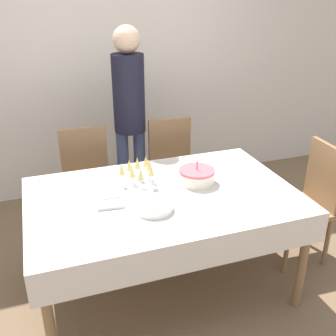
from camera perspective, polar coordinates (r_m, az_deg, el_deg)
The scene contains 14 objects.
ground_plane at distance 3.08m, azimuth -0.66°, elevation -16.52°, with size 12.00×12.00×0.00m, color brown.
wall_back at distance 4.11m, azimuth -8.97°, elevation 14.83°, with size 8.00×0.05×2.70m.
dining_table at distance 2.69m, azimuth -0.73°, elevation -5.69°, with size 1.79×1.14×0.77m.
dining_chair_far_left at distance 3.45m, azimuth -11.63°, elevation -1.68°, with size 0.44×0.44×0.96m.
dining_chair_far_right at distance 3.61m, azimuth 0.77°, elevation 0.10°, with size 0.43×0.43×0.96m.
dining_chair_right_end at distance 3.29m, azimuth 19.78°, elevation -4.05°, with size 0.44×0.44×0.96m.
birthday_cake at distance 2.78m, azimuth 4.19°, elevation -1.15°, with size 0.25×0.25×0.17m.
champagne_tray at distance 2.73m, azimuth -4.28°, elevation -0.69°, with size 0.31×0.31×0.18m.
plate_stack_main at distance 2.45m, azimuth -2.15°, elevation -5.58°, with size 0.24×0.24×0.05m.
plate_stack_dessert at distance 2.63m, azimuth -4.05°, elevation -3.57°, with size 0.17×0.17×0.03m.
cake_knife at distance 2.68m, azimuth 8.24°, elevation -3.56°, with size 0.30×0.04×0.00m.
fork_pile at distance 2.50m, azimuth -8.32°, elevation -5.52°, with size 0.18×0.08×0.02m.
napkin_pile at distance 2.67m, azimuth -8.96°, elevation -3.64°, with size 0.15×0.15×0.01m.
person_standing at distance 3.52m, azimuth -5.64°, elevation 8.80°, with size 0.28×0.28×1.76m.
Camera 1 is at (-0.73, -2.20, 2.02)m, focal length 42.00 mm.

